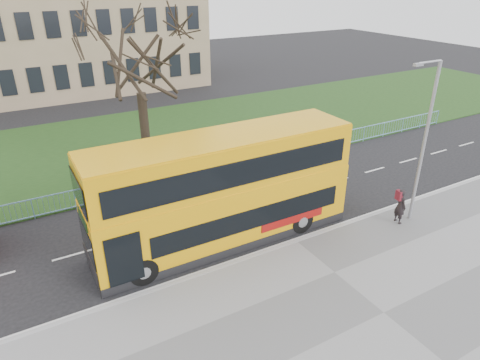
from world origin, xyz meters
name	(u,v)px	position (x,y,z in m)	size (l,w,h in m)	color
ground	(277,227)	(0.00, 0.00, 0.00)	(120.00, 120.00, 0.00)	black
pavement	(384,314)	(0.00, -6.75, 0.06)	(80.00, 10.50, 0.12)	slate
kerb	(296,242)	(0.00, -1.55, 0.07)	(80.00, 0.20, 0.14)	#959598
grass_verge	(169,137)	(0.00, 14.30, 0.04)	(80.00, 15.40, 0.08)	#1C3A15
guard_railing	(215,168)	(0.00, 6.60, 0.55)	(40.00, 0.12, 1.10)	#80B7E4
bare_tree	(140,78)	(-3.00, 10.00, 5.56)	(7.67, 7.67, 10.96)	black
civic_building	(41,18)	(-5.00, 35.00, 7.00)	(30.00, 15.00, 14.00)	#887656
yellow_bus	(223,187)	(-2.65, 0.39, 2.63)	(11.72, 2.86, 4.91)	#E09C09
pedestrian	(400,206)	(5.23, -2.65, 1.00)	(0.64, 0.42, 1.76)	black
street_lamp	(424,138)	(5.90, -2.70, 4.32)	(1.62, 0.18, 7.65)	gray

